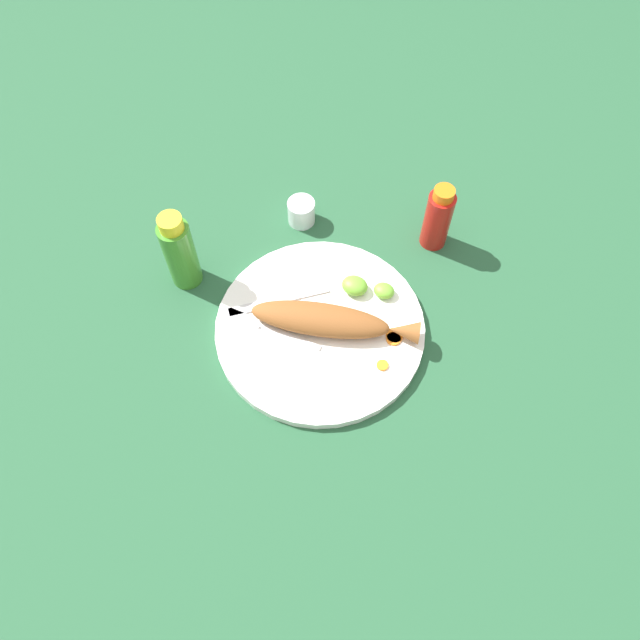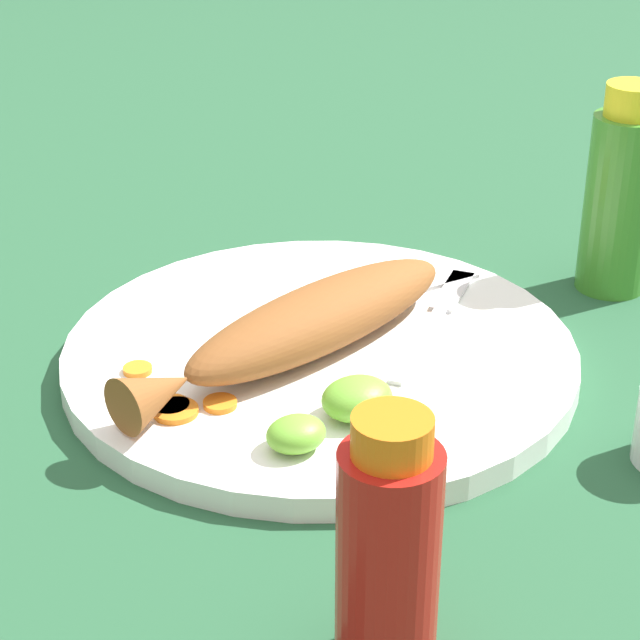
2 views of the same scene
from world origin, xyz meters
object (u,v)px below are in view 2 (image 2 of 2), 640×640
hot_sauce_bottle_red (388,553)px  hot_sauce_bottle_green (622,196)px  fried_fish (304,325)px  main_plate (320,355)px  fork_far (437,316)px  fork_near (390,294)px

hot_sauce_bottle_red → hot_sauce_bottle_green: bearing=35.1°
hot_sauce_bottle_red → fried_fish: bearing=69.9°
main_plate → hot_sauce_bottle_green: bearing=-0.3°
main_plate → fork_far: bearing=-3.7°
fried_fish → fork_near: bearing=9.2°
fork_near → hot_sauce_bottle_red: hot_sauce_bottle_red is taller
main_plate → fork_far: size_ratio=2.46×
main_plate → fork_near: fork_near is taller
main_plate → fork_near: (0.09, 0.04, 0.01)m
fork_near → hot_sauce_bottle_red: 0.38m
fork_near → main_plate: bearing=-153.9°
fork_near → hot_sauce_bottle_green: (0.19, -0.04, 0.06)m
main_plate → hot_sauce_bottle_green: (0.27, -0.00, 0.07)m
main_plate → fork_near: bearing=26.4°
fried_fish → hot_sauce_bottle_green: hot_sauce_bottle_green is taller
main_plate → hot_sauce_bottle_red: hot_sauce_bottle_red is taller
fork_far → hot_sauce_bottle_green: size_ratio=0.88×
fork_far → hot_sauce_bottle_red: size_ratio=1.04×
fork_near → fork_far: size_ratio=1.23×
main_plate → fork_near: size_ratio=2.00×
main_plate → fried_fish: fried_fish is taller
hot_sauce_bottle_green → fried_fish: bearing=-179.5°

